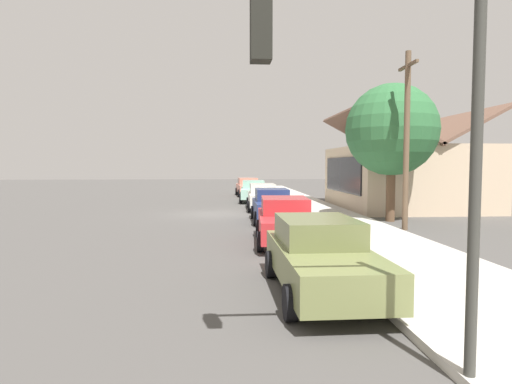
{
  "coord_description": "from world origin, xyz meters",
  "views": [
    {
      "loc": [
        24.62,
        0.59,
        2.77
      ],
      "look_at": [
        -0.28,
        2.33,
        1.22
      ],
      "focal_mm": 30.75,
      "sensor_mm": 36.0,
      "label": 1
    }
  ],
  "objects_px": {
    "traffic_light_main": "(391,104)",
    "shade_tree": "(392,130)",
    "car_seafoam": "(253,191)",
    "car_olive": "(321,256)",
    "car_ivory": "(263,196)",
    "car_cherry": "(285,220)",
    "car_coral": "(248,187)",
    "car_navy": "(272,205)",
    "fire_hydrant_red": "(290,205)",
    "utility_pole_wooden": "(407,137)"
  },
  "relations": [
    {
      "from": "car_coral",
      "to": "shade_tree",
      "type": "height_order",
      "value": "shade_tree"
    },
    {
      "from": "car_coral",
      "to": "car_seafoam",
      "type": "relative_size",
      "value": 0.96
    },
    {
      "from": "car_seafoam",
      "to": "car_cherry",
      "type": "height_order",
      "value": "same"
    },
    {
      "from": "car_coral",
      "to": "car_navy",
      "type": "bearing_deg",
      "value": -1.9
    },
    {
      "from": "car_olive",
      "to": "fire_hydrant_red",
      "type": "bearing_deg",
      "value": 173.4
    },
    {
      "from": "car_coral",
      "to": "car_olive",
      "type": "bearing_deg",
      "value": -2.67
    },
    {
      "from": "car_coral",
      "to": "car_navy",
      "type": "relative_size",
      "value": 1.1
    },
    {
      "from": "traffic_light_main",
      "to": "shade_tree",
      "type": "bearing_deg",
      "value": 158.83
    },
    {
      "from": "car_seafoam",
      "to": "car_olive",
      "type": "distance_m",
      "value": 23.59
    },
    {
      "from": "car_olive",
      "to": "utility_pole_wooden",
      "type": "xyz_separation_m",
      "value": [
        -8.81,
        5.57,
        3.11
      ]
    },
    {
      "from": "car_coral",
      "to": "shade_tree",
      "type": "xyz_separation_m",
      "value": [
        18.24,
        6.04,
        3.64
      ]
    },
    {
      "from": "fire_hydrant_red",
      "to": "car_olive",
      "type": "bearing_deg",
      "value": -5.89
    },
    {
      "from": "traffic_light_main",
      "to": "fire_hydrant_red",
      "type": "height_order",
      "value": "traffic_light_main"
    },
    {
      "from": "car_ivory",
      "to": "car_cherry",
      "type": "xyz_separation_m",
      "value": [
        11.65,
        -0.18,
        0.0
      ]
    },
    {
      "from": "car_seafoam",
      "to": "fire_hydrant_red",
      "type": "relative_size",
      "value": 7.02
    },
    {
      "from": "car_ivory",
      "to": "shade_tree",
      "type": "height_order",
      "value": "shade_tree"
    },
    {
      "from": "car_olive",
      "to": "traffic_light_main",
      "type": "height_order",
      "value": "traffic_light_main"
    },
    {
      "from": "car_coral",
      "to": "traffic_light_main",
      "type": "xyz_separation_m",
      "value": [
        34.01,
        -0.07,
        2.67
      ]
    },
    {
      "from": "car_coral",
      "to": "car_seafoam",
      "type": "xyz_separation_m",
      "value": [
        6.31,
        0.08,
        0.0
      ]
    },
    {
      "from": "shade_tree",
      "to": "utility_pole_wooden",
      "type": "height_order",
      "value": "utility_pole_wooden"
    },
    {
      "from": "car_seafoam",
      "to": "car_navy",
      "type": "relative_size",
      "value": 1.15
    },
    {
      "from": "car_olive",
      "to": "fire_hydrant_red",
      "type": "relative_size",
      "value": 6.89
    },
    {
      "from": "car_coral",
      "to": "car_cherry",
      "type": "distance_m",
      "value": 23.79
    },
    {
      "from": "car_coral",
      "to": "car_ivory",
      "type": "distance_m",
      "value": 12.14
    },
    {
      "from": "shade_tree",
      "to": "car_seafoam",
      "type": "bearing_deg",
      "value": -153.45
    },
    {
      "from": "car_navy",
      "to": "shade_tree",
      "type": "relative_size",
      "value": 0.65
    },
    {
      "from": "fire_hydrant_red",
      "to": "car_navy",
      "type": "bearing_deg",
      "value": -22.3
    },
    {
      "from": "fire_hydrant_red",
      "to": "shade_tree",
      "type": "bearing_deg",
      "value": 51.38
    },
    {
      "from": "car_coral",
      "to": "car_cherry",
      "type": "height_order",
      "value": "same"
    },
    {
      "from": "utility_pole_wooden",
      "to": "fire_hydrant_red",
      "type": "relative_size",
      "value": 10.56
    },
    {
      "from": "car_seafoam",
      "to": "utility_pole_wooden",
      "type": "xyz_separation_m",
      "value": [
        14.78,
        5.51,
        3.11
      ]
    },
    {
      "from": "car_navy",
      "to": "shade_tree",
      "type": "xyz_separation_m",
      "value": [
        0.3,
        5.79,
        3.64
      ]
    },
    {
      "from": "fire_hydrant_red",
      "to": "car_cherry",
      "type": "bearing_deg",
      "value": -9.34
    },
    {
      "from": "utility_pole_wooden",
      "to": "car_navy",
      "type": "bearing_deg",
      "value": -120.51
    },
    {
      "from": "car_coral",
      "to": "car_olive",
      "type": "height_order",
      "value": "same"
    },
    {
      "from": "traffic_light_main",
      "to": "fire_hydrant_red",
      "type": "relative_size",
      "value": 7.32
    },
    {
      "from": "car_seafoam",
      "to": "car_olive",
      "type": "relative_size",
      "value": 1.02
    },
    {
      "from": "car_ivory",
      "to": "fire_hydrant_red",
      "type": "relative_size",
      "value": 6.86
    },
    {
      "from": "car_ivory",
      "to": "car_cherry",
      "type": "relative_size",
      "value": 0.99
    },
    {
      "from": "car_olive",
      "to": "car_navy",
      "type": "bearing_deg",
      "value": 178.17
    },
    {
      "from": "car_ivory",
      "to": "traffic_light_main",
      "type": "distance_m",
      "value": 22.04
    },
    {
      "from": "car_coral",
      "to": "shade_tree",
      "type": "relative_size",
      "value": 0.71
    },
    {
      "from": "utility_pole_wooden",
      "to": "car_olive",
      "type": "bearing_deg",
      "value": -32.29
    },
    {
      "from": "car_olive",
      "to": "utility_pole_wooden",
      "type": "distance_m",
      "value": 10.88
    },
    {
      "from": "car_ivory",
      "to": "utility_pole_wooden",
      "type": "distance_m",
      "value": 10.86
    },
    {
      "from": "traffic_light_main",
      "to": "utility_pole_wooden",
      "type": "bearing_deg",
      "value": 156.36
    },
    {
      "from": "utility_pole_wooden",
      "to": "fire_hydrant_red",
      "type": "height_order",
      "value": "utility_pole_wooden"
    },
    {
      "from": "car_ivory",
      "to": "car_coral",
      "type": "bearing_deg",
      "value": -177.27
    },
    {
      "from": "car_coral",
      "to": "utility_pole_wooden",
      "type": "distance_m",
      "value": 22.03
    },
    {
      "from": "car_cherry",
      "to": "traffic_light_main",
      "type": "xyz_separation_m",
      "value": [
        10.22,
        -0.16,
        2.67
      ]
    }
  ]
}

